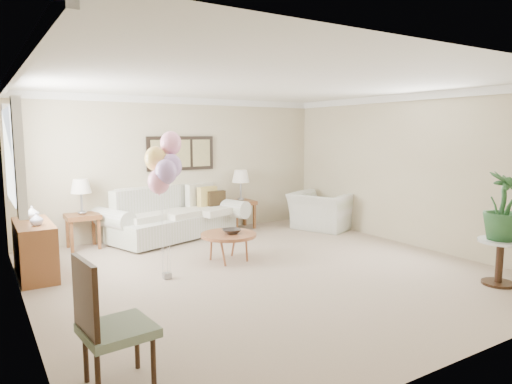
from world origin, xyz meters
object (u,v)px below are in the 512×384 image
Objects in this scene: accent_chair at (107,322)px; balloon_cluster at (165,165)px; armchair at (322,211)px; sofa at (173,218)px; coffee_table at (229,236)px.

accent_chair is 0.53× the size of balloon_cluster.
armchair is 6.35m from accent_chair.
accent_chair is at bearing 103.94° from armchair.
sofa reaches higher than armchair.
coffee_table is 0.43× the size of balloon_cluster.
coffee_table is 0.82× the size of accent_chair.
sofa is at bearing 51.98° from armchair.
sofa is at bearing 62.92° from accent_chair.
coffee_table is at bearing -86.08° from sofa.
balloon_cluster reaches higher than coffee_table.
sofa is at bearing 93.92° from coffee_table.
accent_chair is at bearing -117.08° from sofa.
accent_chair reaches higher than sofa.
coffee_table is 3.58m from accent_chair.
armchair is at bearing 35.46° from accent_chair.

